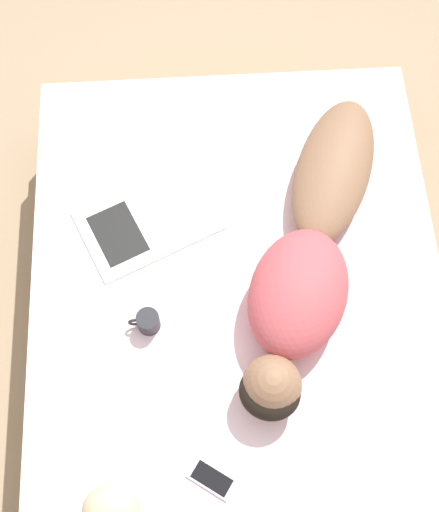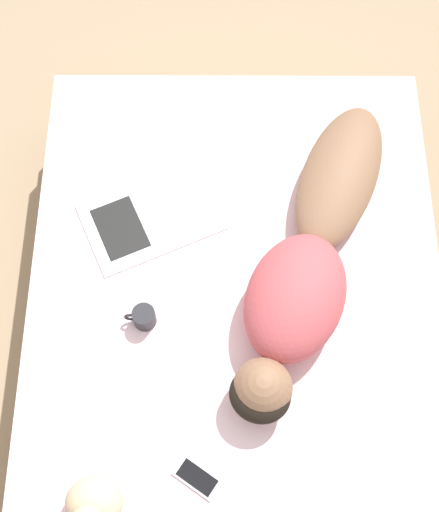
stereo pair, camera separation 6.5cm
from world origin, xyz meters
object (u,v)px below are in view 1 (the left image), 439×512
Objects in this scene: open_magazine at (146,221)px; coffee_mug at (148,321)px; person at (308,260)px; cell_phone at (212,479)px.

coffee_mug reaches higher than open_magazine.
person is 0.81m from cell_phone.
person is at bearing -173.94° from cell_phone.
coffee_mug is 0.65× the size of cell_phone.
cell_phone is at bearing 77.33° from open_magazine.
cell_phone is (-0.19, 0.53, -0.04)m from coffee_mug.
person is 2.24× the size of open_magazine.
coffee_mug is (-0.00, 0.41, 0.04)m from open_magazine.
cell_phone is (-0.19, 0.94, 0.00)m from open_magazine.
person is at bearing 133.27° from open_magazine.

